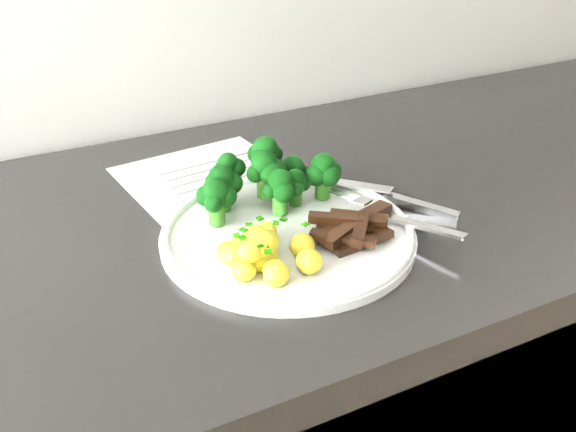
# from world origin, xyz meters

# --- Properties ---
(recipe_paper) EXTENTS (0.24, 0.31, 0.00)m
(recipe_paper) POSITION_xyz_m (-0.20, 1.75, 0.87)
(recipe_paper) COLOR silver
(recipe_paper) RESTS_ON counter
(plate) EXTENTS (0.28, 0.28, 0.02)m
(plate) POSITION_xyz_m (-0.18, 1.61, 0.88)
(plate) COLOR white
(plate) RESTS_ON counter
(broccoli) EXTENTS (0.18, 0.11, 0.07)m
(broccoli) POSITION_xyz_m (-0.17, 1.68, 0.92)
(broccoli) COLOR #276216
(broccoli) RESTS_ON plate
(potatoes) EXTENTS (0.10, 0.11, 0.04)m
(potatoes) POSITION_xyz_m (-0.23, 1.57, 0.90)
(potatoes) COLOR yellow
(potatoes) RESTS_ON plate
(beef_strips) EXTENTS (0.12, 0.08, 0.03)m
(beef_strips) POSITION_xyz_m (-0.12, 1.58, 0.89)
(beef_strips) COLOR black
(beef_strips) RESTS_ON plate
(fork) EXTENTS (0.08, 0.17, 0.02)m
(fork) POSITION_xyz_m (-0.06, 1.58, 0.89)
(fork) COLOR silver
(fork) RESTS_ON plate
(knife) EXTENTS (0.12, 0.17, 0.02)m
(knife) POSITION_xyz_m (-0.02, 1.62, 0.88)
(knife) COLOR silver
(knife) RESTS_ON plate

